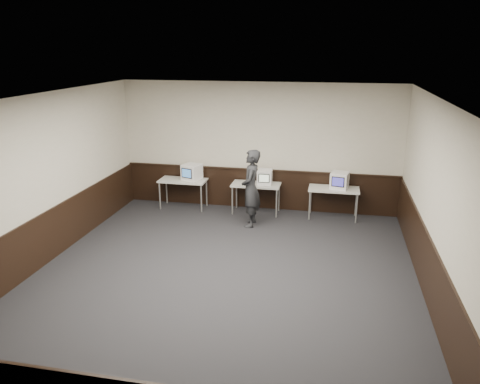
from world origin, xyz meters
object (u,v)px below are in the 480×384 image
(emac_left, at_px, (192,172))
(person, at_px, (251,188))
(desk_right, at_px, (334,191))
(emac_center, at_px, (265,177))
(emac_right, at_px, (340,180))
(desk_center, at_px, (256,187))
(desk_left, at_px, (183,182))

(emac_left, height_order, person, person)
(desk_right, relative_size, emac_left, 2.22)
(emac_center, xyz_separation_m, person, (-0.18, -0.93, -0.03))
(emac_left, relative_size, emac_right, 1.10)
(emac_center, relative_size, person, 0.22)
(desk_center, relative_size, emac_left, 2.22)
(desk_center, height_order, emac_left, emac_left)
(desk_center, bearing_deg, emac_left, 179.17)
(desk_center, bearing_deg, desk_left, 180.00)
(desk_left, xyz_separation_m, emac_center, (2.11, 0.03, 0.25))
(emac_left, height_order, emac_right, emac_left)
(person, bearing_deg, emac_center, 165.64)
(desk_right, height_order, emac_right, emac_right)
(desk_right, distance_m, person, 2.09)
(desk_right, relative_size, person, 0.67)
(desk_right, bearing_deg, desk_left, 180.00)
(emac_left, bearing_deg, emac_right, 18.65)
(desk_right, bearing_deg, emac_center, 178.89)
(desk_center, relative_size, emac_center, 2.97)
(desk_left, relative_size, emac_left, 2.22)
(desk_right, height_order, person, person)
(desk_left, bearing_deg, person, -24.99)
(desk_left, bearing_deg, emac_center, 0.89)
(desk_center, distance_m, desk_right, 1.90)
(person, bearing_deg, desk_left, -118.43)
(desk_left, height_order, person, person)
(desk_left, height_order, desk_right, same)
(desk_center, xyz_separation_m, emac_left, (-1.66, 0.02, 0.28))
(emac_center, distance_m, person, 0.95)
(desk_center, height_order, emac_right, emac_right)
(desk_center, distance_m, emac_left, 1.69)
(desk_right, xyz_separation_m, emac_center, (-1.69, 0.03, 0.25))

